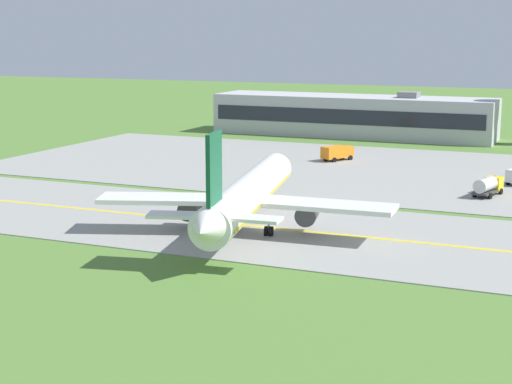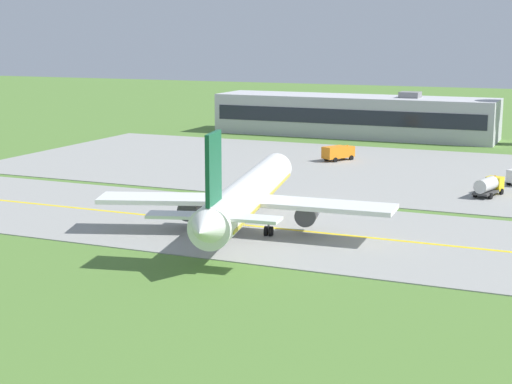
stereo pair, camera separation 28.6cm
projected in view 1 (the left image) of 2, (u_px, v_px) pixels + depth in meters
ground_plane at (261, 228)px, 90.54m from camera, size 500.00×500.00×0.00m
taxiway_strip at (261, 227)px, 90.53m from camera, size 240.00×28.00×0.10m
apron_pad at (426, 174)px, 124.55m from camera, size 140.00×52.00×0.10m
taxiway_centreline at (261, 227)px, 90.52m from camera, size 220.00×0.60×0.01m
airplane_lead at (248, 195)px, 87.78m from camera, size 32.16×39.41×12.70m
service_truck_fuel at (488, 185)px, 107.41m from camera, size 3.53×6.32×2.65m
service_truck_catering at (337, 152)px, 137.31m from camera, size 4.65×6.25×2.60m
terminal_building at (353, 116)px, 170.44m from camera, size 58.97×13.32×9.64m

